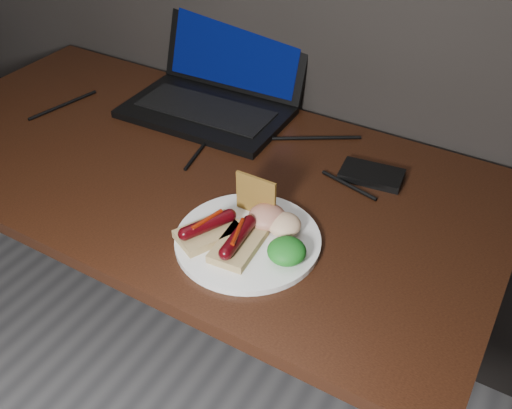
% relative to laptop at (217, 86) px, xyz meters
% --- Properties ---
extents(desk, '(1.40, 0.70, 0.75)m').
position_rel_laptop_xyz_m(desk, '(0.08, -0.26, -0.14)').
color(desk, '#371A0D').
rests_on(desk, ground).
extents(laptop, '(0.42, 0.34, 0.25)m').
position_rel_laptop_xyz_m(laptop, '(0.00, 0.00, 0.00)').
color(laptop, black).
rests_on(laptop, desk).
extents(hard_drive, '(0.14, 0.09, 0.02)m').
position_rel_laptop_xyz_m(hard_drive, '(0.46, -0.10, -0.05)').
color(hard_drive, black).
rests_on(hard_drive, desk).
extents(desk_cables, '(0.87, 0.35, 0.01)m').
position_rel_laptop_xyz_m(desk_cables, '(0.10, -0.14, -0.05)').
color(desk_cables, black).
rests_on(desk_cables, desk).
extents(plate, '(0.29, 0.29, 0.01)m').
position_rel_laptop_xyz_m(plate, '(0.34, -0.41, -0.05)').
color(plate, white).
rests_on(plate, desk).
extents(bread_sausage_left, '(0.11, 0.13, 0.04)m').
position_rel_laptop_xyz_m(bread_sausage_left, '(0.28, -0.45, -0.03)').
color(bread_sausage_left, tan).
rests_on(bread_sausage_left, plate).
extents(bread_sausage_center, '(0.08, 0.12, 0.04)m').
position_rel_laptop_xyz_m(bread_sausage_center, '(0.34, -0.45, -0.03)').
color(bread_sausage_center, tan).
rests_on(bread_sausage_center, plate).
extents(crispbread, '(0.08, 0.01, 0.08)m').
position_rel_laptop_xyz_m(crispbread, '(0.32, -0.34, -0.00)').
color(crispbread, '#B08230').
rests_on(crispbread, plate).
extents(salad_greens, '(0.07, 0.07, 0.04)m').
position_rel_laptop_xyz_m(salad_greens, '(0.43, -0.43, -0.02)').
color(salad_greens, '#125A17').
rests_on(salad_greens, plate).
extents(salsa_mound, '(0.07, 0.07, 0.04)m').
position_rel_laptop_xyz_m(salsa_mound, '(0.35, -0.36, -0.02)').
color(salsa_mound, maroon).
rests_on(salsa_mound, plate).
extents(coleslaw_mound, '(0.06, 0.06, 0.04)m').
position_rel_laptop_xyz_m(coleslaw_mound, '(0.39, -0.37, -0.03)').
color(coleslaw_mound, beige).
rests_on(coleslaw_mound, plate).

